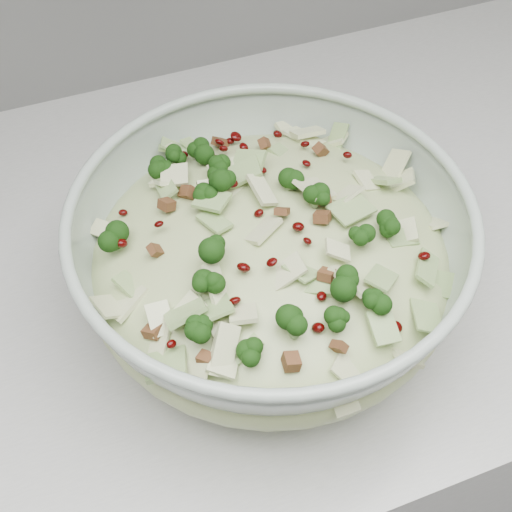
# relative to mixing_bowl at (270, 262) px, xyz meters

# --- Properties ---
(mixing_bowl) EXTENTS (0.32, 0.32, 0.13)m
(mixing_bowl) POSITION_rel_mixing_bowl_xyz_m (0.00, 0.00, 0.00)
(mixing_bowl) COLOR #A1B1A3
(mixing_bowl) RESTS_ON counter
(salad) EXTENTS (0.31, 0.31, 0.13)m
(salad) POSITION_rel_mixing_bowl_xyz_m (0.00, 0.00, 0.02)
(salad) COLOR #B6C083
(salad) RESTS_ON mixing_bowl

